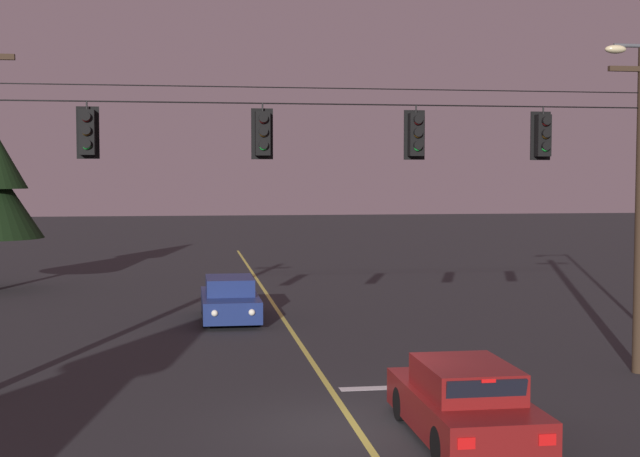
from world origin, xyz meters
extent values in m
plane|color=#28282B|center=(0.00, 0.00, 0.00)|extent=(180.00, 180.00, 0.00)
cube|color=#D1C64C|center=(0.00, 9.71, 0.00)|extent=(0.14, 60.00, 0.01)
cube|color=silver|center=(1.90, 3.11, 0.00)|extent=(3.40, 0.36, 0.01)
cylinder|color=black|center=(0.00, 3.71, 6.26)|extent=(15.04, 0.03, 0.03)
cylinder|color=black|center=(0.00, 3.71, 6.61)|extent=(15.04, 0.02, 0.02)
cylinder|color=black|center=(-5.17, 3.71, 6.17)|extent=(0.04, 0.04, 0.18)
cube|color=black|center=(-5.17, 3.71, 5.60)|extent=(0.32, 0.26, 0.96)
cube|color=black|center=(-5.17, 3.85, 5.60)|extent=(0.48, 0.03, 1.12)
sphere|color=#380A0A|center=(-5.17, 3.55, 5.89)|extent=(0.17, 0.17, 0.17)
cylinder|color=black|center=(-5.17, 3.51, 5.93)|extent=(0.20, 0.10, 0.20)
sphere|color=#3D280A|center=(-5.17, 3.55, 5.60)|extent=(0.17, 0.17, 0.17)
cylinder|color=black|center=(-5.17, 3.51, 5.64)|extent=(0.20, 0.10, 0.20)
sphere|color=#1ED83F|center=(-5.17, 3.55, 5.31)|extent=(0.17, 0.17, 0.17)
cylinder|color=black|center=(-5.17, 3.51, 5.35)|extent=(0.20, 0.10, 0.20)
cylinder|color=black|center=(-1.42, 3.71, 6.17)|extent=(0.04, 0.04, 0.18)
cube|color=black|center=(-1.42, 3.71, 5.60)|extent=(0.32, 0.26, 0.96)
cube|color=black|center=(-1.42, 3.85, 5.60)|extent=(0.48, 0.03, 1.12)
sphere|color=#380A0A|center=(-1.42, 3.55, 5.89)|extent=(0.17, 0.17, 0.17)
cylinder|color=black|center=(-1.42, 3.51, 5.93)|extent=(0.20, 0.10, 0.20)
sphere|color=#3D280A|center=(-1.42, 3.55, 5.60)|extent=(0.17, 0.17, 0.17)
cylinder|color=black|center=(-1.42, 3.51, 5.64)|extent=(0.20, 0.10, 0.20)
sphere|color=#1ED83F|center=(-1.42, 3.55, 5.31)|extent=(0.17, 0.17, 0.17)
cylinder|color=black|center=(-1.42, 3.51, 5.35)|extent=(0.20, 0.10, 0.20)
cylinder|color=black|center=(2.03, 3.71, 6.17)|extent=(0.04, 0.04, 0.18)
cube|color=black|center=(2.03, 3.71, 5.60)|extent=(0.32, 0.26, 0.96)
cube|color=black|center=(2.03, 3.85, 5.60)|extent=(0.48, 0.03, 1.12)
sphere|color=#380A0A|center=(2.03, 3.55, 5.89)|extent=(0.17, 0.17, 0.17)
cylinder|color=black|center=(2.03, 3.51, 5.93)|extent=(0.20, 0.10, 0.20)
sphere|color=#3D280A|center=(2.03, 3.55, 5.60)|extent=(0.17, 0.17, 0.17)
cylinder|color=black|center=(2.03, 3.51, 5.64)|extent=(0.20, 0.10, 0.20)
sphere|color=#1ED83F|center=(2.03, 3.55, 5.31)|extent=(0.17, 0.17, 0.17)
cylinder|color=black|center=(2.03, 3.51, 5.35)|extent=(0.20, 0.10, 0.20)
cylinder|color=black|center=(5.04, 3.71, 6.17)|extent=(0.04, 0.04, 0.18)
cube|color=black|center=(5.04, 3.71, 5.60)|extent=(0.32, 0.26, 0.96)
cube|color=black|center=(5.04, 3.85, 5.60)|extent=(0.48, 0.03, 1.12)
sphere|color=#380A0A|center=(5.04, 3.55, 5.89)|extent=(0.17, 0.17, 0.17)
cylinder|color=black|center=(5.04, 3.51, 5.93)|extent=(0.20, 0.10, 0.20)
sphere|color=#3D280A|center=(5.04, 3.55, 5.60)|extent=(0.17, 0.17, 0.17)
cylinder|color=black|center=(5.04, 3.51, 5.64)|extent=(0.20, 0.10, 0.20)
sphere|color=#1ED83F|center=(5.04, 3.55, 5.31)|extent=(0.17, 0.17, 0.17)
cylinder|color=black|center=(5.04, 3.51, 5.35)|extent=(0.20, 0.10, 0.20)
cube|color=maroon|center=(1.75, -0.81, 0.51)|extent=(1.80, 4.30, 0.68)
cube|color=maroon|center=(1.75, -0.93, 1.12)|extent=(1.51, 2.15, 0.54)
cube|color=black|center=(1.75, 0.00, 1.12)|extent=(1.40, 0.21, 0.48)
cube|color=black|center=(1.75, -2.00, 1.12)|extent=(1.37, 0.18, 0.46)
cylinder|color=black|center=(0.96, 0.52, 0.32)|extent=(0.22, 0.64, 0.64)
cylinder|color=black|center=(2.54, 0.52, 0.32)|extent=(0.22, 0.64, 0.64)
cylinder|color=black|center=(0.96, -2.15, 0.32)|extent=(0.22, 0.64, 0.64)
cylinder|color=black|center=(2.54, -2.15, 0.32)|extent=(0.22, 0.64, 0.64)
cube|color=red|center=(1.10, -2.98, 0.61)|extent=(0.28, 0.03, 0.18)
cube|color=red|center=(2.40, -2.98, 0.61)|extent=(0.28, 0.03, 0.18)
cube|color=red|center=(1.75, -2.10, 1.35)|extent=(0.24, 0.04, 0.06)
cube|color=navy|center=(-1.74, 12.89, 0.51)|extent=(1.80, 4.30, 0.68)
cube|color=navy|center=(-1.74, 13.01, 1.12)|extent=(1.51, 2.15, 0.54)
cube|color=black|center=(-1.74, 12.07, 1.12)|extent=(1.40, 0.21, 0.48)
cube|color=black|center=(-1.74, 14.07, 1.12)|extent=(1.37, 0.18, 0.46)
cylinder|color=black|center=(-0.95, 11.55, 0.32)|extent=(0.22, 0.64, 0.64)
cylinder|color=black|center=(-2.53, 11.55, 0.32)|extent=(0.22, 0.64, 0.64)
cylinder|color=black|center=(-0.95, 14.22, 0.32)|extent=(0.22, 0.64, 0.64)
cylinder|color=black|center=(-2.53, 14.22, 0.32)|extent=(0.22, 0.64, 0.64)
sphere|color=white|center=(-1.18, 10.72, 0.57)|extent=(0.20, 0.20, 0.20)
sphere|color=white|center=(-2.30, 10.72, 0.57)|extent=(0.20, 0.20, 0.20)
ellipsoid|color=beige|center=(7.68, 5.50, 7.87)|extent=(0.56, 0.30, 0.22)
camera|label=1|loc=(-3.05, -15.70, 4.66)|focal=49.61mm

